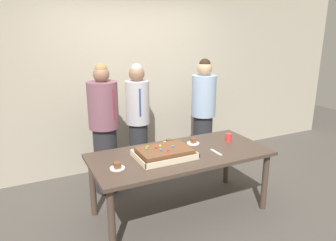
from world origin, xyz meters
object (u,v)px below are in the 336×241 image
at_px(party_table, 181,159).
at_px(drink_cup_nearest, 229,138).
at_px(plated_slice_far_left, 169,143).
at_px(plated_slice_near_right, 117,167).
at_px(plated_slice_near_left, 193,142).
at_px(cake_server_utensil, 216,152).
at_px(person_green_shirt_behind, 203,113).
at_px(sheet_cake, 164,153).
at_px(person_striped_tie_right, 104,129).
at_px(person_serving_front, 138,120).

height_order(party_table, drink_cup_nearest, drink_cup_nearest).
height_order(plated_slice_far_left, drink_cup_nearest, drink_cup_nearest).
bearing_deg(plated_slice_near_right, plated_slice_near_left, 15.48).
height_order(drink_cup_nearest, cake_server_utensil, drink_cup_nearest).
xyz_separation_m(plated_slice_near_left, person_green_shirt_behind, (0.63, 0.79, 0.10)).
xyz_separation_m(sheet_cake, person_striped_tie_right, (-0.41, 0.89, 0.08)).
xyz_separation_m(plated_slice_near_right, cake_server_utensil, (1.13, -0.07, -0.02)).
bearing_deg(plated_slice_near_right, plated_slice_far_left, 28.02).
height_order(plated_slice_near_left, plated_slice_far_left, plated_slice_near_left).
xyz_separation_m(plated_slice_near_left, plated_slice_near_right, (-1.04, -0.29, 0.00)).
xyz_separation_m(plated_slice_near_right, person_green_shirt_behind, (1.67, 1.08, 0.10)).
xyz_separation_m(party_table, plated_slice_near_right, (-0.76, -0.09, 0.10)).
bearing_deg(sheet_cake, plated_slice_near_right, -172.71).
bearing_deg(sheet_cake, person_serving_front, 84.02).
xyz_separation_m(plated_slice_near_right, drink_cup_nearest, (1.47, 0.17, 0.03)).
distance_m(plated_slice_near_left, drink_cup_nearest, 0.45).
bearing_deg(cake_server_utensil, plated_slice_near_right, 176.38).
relative_size(plated_slice_near_right, drink_cup_nearest, 1.50).
height_order(drink_cup_nearest, person_serving_front, person_serving_front).
xyz_separation_m(plated_slice_near_right, plated_slice_far_left, (0.77, 0.41, -0.00)).
bearing_deg(party_table, plated_slice_near_left, 35.32).
distance_m(sheet_cake, plated_slice_far_left, 0.40).
distance_m(person_serving_front, person_striped_tie_right, 0.57).
bearing_deg(cake_server_utensil, person_green_shirt_behind, 64.52).
bearing_deg(drink_cup_nearest, sheet_cake, -173.99).
xyz_separation_m(sheet_cake, drink_cup_nearest, (0.92, 0.10, 0.00)).
xyz_separation_m(party_table, person_green_shirt_behind, (0.91, 0.99, 0.20)).
relative_size(cake_server_utensil, person_serving_front, 0.12).
xyz_separation_m(party_table, person_striped_tie_right, (-0.63, 0.87, 0.20)).
bearing_deg(person_serving_front, plated_slice_near_right, -23.72).
relative_size(sheet_cake, plated_slice_near_right, 4.17).
bearing_deg(drink_cup_nearest, plated_slice_near_right, -173.51).
bearing_deg(person_green_shirt_behind, sheet_cake, -0.01).
xyz_separation_m(cake_server_utensil, person_green_shirt_behind, (0.55, 1.15, 0.12)).
relative_size(plated_slice_near_right, plated_slice_far_left, 1.00).
bearing_deg(person_green_shirt_behind, person_striped_tie_right, -37.69).
relative_size(party_table, person_serving_front, 1.23).
xyz_separation_m(plated_slice_near_left, drink_cup_nearest, (0.43, -0.12, 0.03)).
xyz_separation_m(party_table, plated_slice_far_left, (0.00, 0.32, 0.10)).
height_order(sheet_cake, plated_slice_near_left, sheet_cake).
distance_m(party_table, person_green_shirt_behind, 1.36).
xyz_separation_m(plated_slice_far_left, drink_cup_nearest, (0.71, -0.24, 0.03)).
bearing_deg(plated_slice_far_left, drink_cup_nearest, -18.78).
distance_m(plated_slice_near_left, person_green_shirt_behind, 1.02).
xyz_separation_m(sheet_cake, plated_slice_near_left, (0.49, 0.22, -0.03)).
distance_m(plated_slice_far_left, person_serving_front, 0.77).
distance_m(party_table, cake_server_utensil, 0.41).
relative_size(plated_slice_near_left, person_green_shirt_behind, 0.09).
bearing_deg(sheet_cake, party_table, 5.51).
bearing_deg(person_green_shirt_behind, person_serving_front, -46.93).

